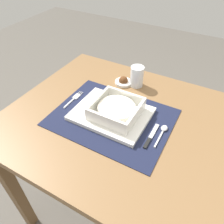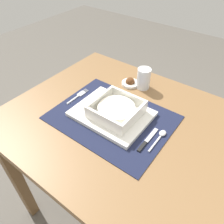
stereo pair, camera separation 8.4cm
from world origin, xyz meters
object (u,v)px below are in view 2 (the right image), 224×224
object	(u,v)px
spoon	(161,135)
condiment_saucer	(130,83)
porridge_bowl	(116,110)
fork	(79,95)
drinking_glass	(144,79)
butter_knife	(147,141)
dining_table	(119,138)

from	to	relation	value
spoon	condiment_saucer	size ratio (longest dim) A/B	1.48
porridge_bowl	condiment_saucer	size ratio (longest dim) A/B	2.17
fork	drinking_glass	distance (m)	0.30
drinking_glass	spoon	bearing A→B (deg)	-47.25
porridge_bowl	fork	distance (m)	0.22
fork	butter_knife	xyz separation A→B (m)	(0.37, -0.05, 0.00)
dining_table	condiment_saucer	bearing A→B (deg)	113.92
dining_table	drinking_glass	world-z (taller)	drinking_glass
porridge_bowl	condiment_saucer	xyz separation A→B (m)	(-0.08, 0.23, -0.03)
spoon	drinking_glass	size ratio (longest dim) A/B	1.22
porridge_bowl	drinking_glass	world-z (taller)	drinking_glass
fork	drinking_glass	size ratio (longest dim) A/B	1.32
spoon	fork	bearing A→B (deg)	178.84
fork	condiment_saucer	xyz separation A→B (m)	(0.13, 0.21, 0.01)
butter_knife	condiment_saucer	distance (m)	0.36
spoon	porridge_bowl	bearing A→B (deg)	-176.77
dining_table	condiment_saucer	world-z (taller)	condiment_saucer
porridge_bowl	drinking_glass	size ratio (longest dim) A/B	1.79
spoon	drinking_glass	bearing A→B (deg)	131.59
condiment_saucer	butter_knife	bearing A→B (deg)	-47.47
fork	dining_table	bearing A→B (deg)	0.67
fork	butter_knife	size ratio (longest dim) A/B	0.98
porridge_bowl	spoon	distance (m)	0.19
fork	butter_knife	world-z (taller)	butter_knife
porridge_bowl	butter_knife	size ratio (longest dim) A/B	1.33
dining_table	condiment_saucer	distance (m)	0.27
condiment_saucer	fork	bearing A→B (deg)	-121.64
drinking_glass	dining_table	bearing A→B (deg)	-80.88
fork	spoon	size ratio (longest dim) A/B	1.08
fork	spoon	world-z (taller)	spoon
dining_table	porridge_bowl	xyz separation A→B (m)	(-0.01, -0.01, 0.15)
condiment_saucer	spoon	bearing A→B (deg)	-38.02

